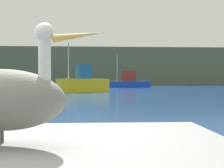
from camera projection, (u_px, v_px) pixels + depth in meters
The scene contains 4 objects.
hillside_backdrop at pixel (88, 67), 66.04m from camera, with size 140.00×13.82×7.69m, color #5B664C.
pelican at pixel (2, 98), 2.21m from camera, with size 1.36×0.77×0.91m.
fishing_boat_yellow at pixel (83, 83), 28.62m from camera, with size 5.17×3.65×4.69m.
fishing_boat_blue at pixel (129, 82), 42.67m from camera, with size 6.02×2.03×4.61m.
Camera 1 is at (1.36, -2.64, 1.32)m, focal length 47.30 mm.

